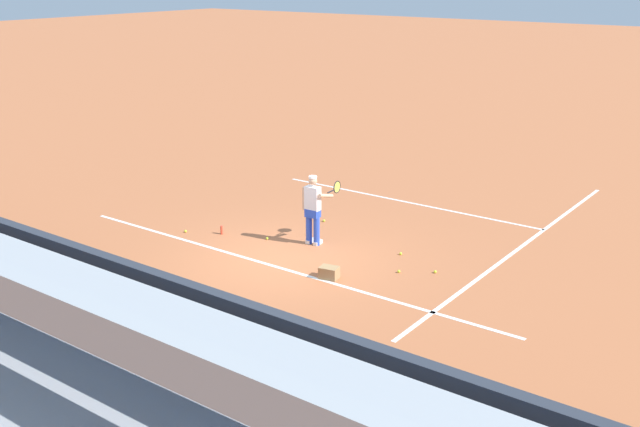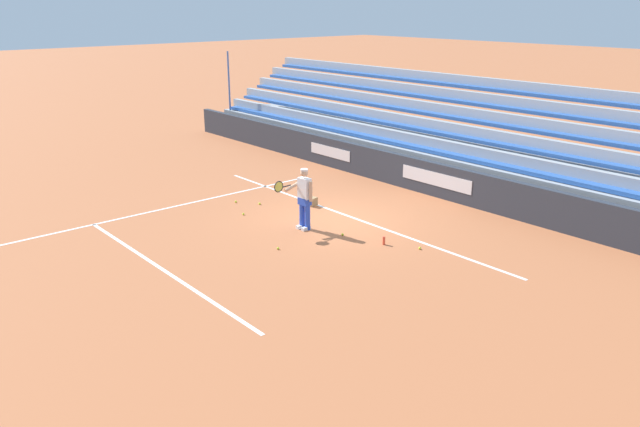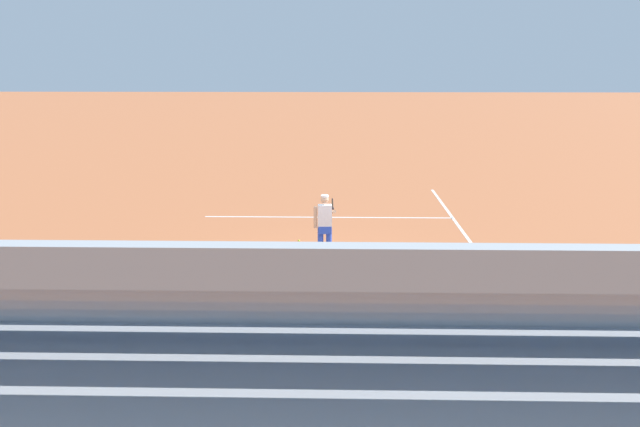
{
  "view_description": "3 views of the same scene",
  "coord_description": "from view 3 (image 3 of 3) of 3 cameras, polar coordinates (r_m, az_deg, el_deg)",
  "views": [
    {
      "loc": [
        10.19,
        -12.49,
        6.4
      ],
      "look_at": [
        0.68,
        0.44,
        1.12
      ],
      "focal_mm": 42.0,
      "sensor_mm": 36.0,
      "label": 1
    },
    {
      "loc": [
        -12.72,
        11.49,
        5.96
      ],
      "look_at": [
        -0.96,
        1.37,
        0.72
      ],
      "focal_mm": 35.0,
      "sensor_mm": 36.0,
      "label": 2
    },
    {
      "loc": [
        0.18,
        -14.5,
        5.18
      ],
      "look_at": [
        -0.19,
        1.5,
        1.14
      ],
      "focal_mm": 35.0,
      "sensor_mm": 36.0,
      "label": 3
    }
  ],
  "objects": [
    {
      "name": "tennis_ball_midcourt",
      "position": [
        16.89,
        11.61,
        -3.88
      ],
      "size": [
        0.07,
        0.07,
        0.07
      ],
      "primitive_type": "sphere",
      "color": "#CCE533",
      "rests_on": "ground"
    },
    {
      "name": "water_bottle",
      "position": [
        15.91,
        -7.9,
        -4.55
      ],
      "size": [
        0.07,
        0.07,
        0.22
      ],
      "primitive_type": "cylinder",
      "color": "#EA4C33",
      "rests_on": "ground"
    },
    {
      "name": "ball_box_cardboard",
      "position": [
        15.12,
        6.22,
        -5.44
      ],
      "size": [
        0.45,
        0.37,
        0.26
      ],
      "primitive_type": "cube",
      "rotation": [
        0.0,
        0.0,
        0.2
      ],
      "color": "#A87F51",
      "rests_on": "ground"
    },
    {
      "name": "tennis_ball_toward_net",
      "position": [
        15.67,
        -11.17,
        -5.29
      ],
      "size": [
        0.07,
        0.07,
        0.07
      ],
      "primitive_type": "sphere",
      "color": "#CCE533",
      "rests_on": "ground"
    },
    {
      "name": "tennis_ball_stray_back",
      "position": [
        16.14,
        -3.51,
        -4.46
      ],
      "size": [
        0.07,
        0.07,
        0.07
      ],
      "primitive_type": "sphere",
      "color": "#CCE533",
      "rests_on": "ground"
    },
    {
      "name": "tennis_player",
      "position": [
        16.26,
        0.46,
        -1.12
      ],
      "size": [
        0.59,
        1.01,
        1.71
      ],
      "color": "blue",
      "rests_on": "ground"
    },
    {
      "name": "back_wall_sponsor_board",
      "position": [
        11.42,
        0.34,
        -9.75
      ],
      "size": [
        27.77,
        0.25,
        1.1
      ],
      "color": "#2D333D",
      "rests_on": "ground"
    },
    {
      "name": "tennis_ball_by_box",
      "position": [
        16.36,
        9.62,
        -4.38
      ],
      "size": [
        0.07,
        0.07,
        0.07
      ],
      "primitive_type": "sphere",
      "color": "#CCE533",
      "rests_on": "ground"
    },
    {
      "name": "court_baseline_white",
      "position": [
        14.93,
        0.55,
        -6.12
      ],
      "size": [
        12.0,
        0.1,
        0.01
      ],
      "primitive_type": "cube",
      "color": "white",
      "rests_on": "ground"
    },
    {
      "name": "tennis_ball_far_left",
      "position": [
        17.19,
        7.48,
        -3.38
      ],
      "size": [
        0.07,
        0.07,
        0.07
      ],
      "primitive_type": "sphere",
      "color": "#CCE533",
      "rests_on": "ground"
    },
    {
      "name": "court_sideline_white",
      "position": [
        19.61,
        12.83,
        -1.5
      ],
      "size": [
        0.1,
        12.0,
        0.01
      ],
      "primitive_type": "cube",
      "color": "white",
      "rests_on": "ground"
    },
    {
      "name": "bleacher_stand",
      "position": [
        8.96,
        0.01,
        -15.14
      ],
      "size": [
        26.39,
        4.0,
        3.85
      ],
      "color": "#9EA3A8",
      "rests_on": "ground"
    },
    {
      "name": "court_service_line_white",
      "position": [
        20.66,
        0.78,
        -0.34
      ],
      "size": [
        8.22,
        0.1,
        0.01
      ],
      "primitive_type": "cube",
      "color": "white",
      "rests_on": "ground"
    },
    {
      "name": "tennis_ball_near_player",
      "position": [
        17.95,
        -1.95,
        -2.5
      ],
      "size": [
        0.07,
        0.07,
        0.07
      ],
      "primitive_type": "sphere",
      "color": "#CCE533",
      "rests_on": "ground"
    },
    {
      "name": "ground_plane",
      "position": [
        15.4,
        0.58,
        -5.49
      ],
      "size": [
        160.0,
        160.0,
        0.0
      ],
      "primitive_type": "plane",
      "color": "#B7663D"
    }
  ]
}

